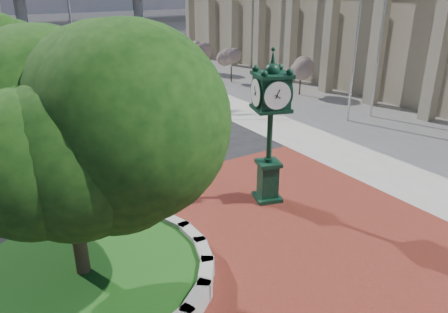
# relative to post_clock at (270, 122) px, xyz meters

# --- Properties ---
(ground) EXTENTS (200.00, 200.00, 0.00)m
(ground) POSITION_rel_post_clock_xyz_m (-1.95, -1.17, -2.95)
(ground) COLOR black
(ground) RESTS_ON ground
(plaza) EXTENTS (12.00, 12.00, 0.04)m
(plaza) POSITION_rel_post_clock_xyz_m (-1.95, -2.17, -2.93)
(plaza) COLOR maroon
(plaza) RESTS_ON ground
(sidewalk) EXTENTS (20.00, 50.00, 0.04)m
(sidewalk) POSITION_rel_post_clock_xyz_m (14.05, 8.83, -2.93)
(sidewalk) COLOR #9E9B93
(sidewalk) RESTS_ON ground
(planter_wall) EXTENTS (2.96, 6.77, 0.54)m
(planter_wall) POSITION_rel_post_clock_xyz_m (-4.65, -1.17, -2.68)
(planter_wall) COLOR #9E9B93
(planter_wall) RESTS_ON ground
(grass_bed) EXTENTS (6.10, 6.10, 0.40)m
(grass_bed) POSITION_rel_post_clock_xyz_m (-6.95, -1.17, -2.75)
(grass_bed) COLOR #1B4B15
(grass_bed) RESTS_ON ground
(civic_building) EXTENTS (17.35, 44.00, 8.60)m
(civic_building) POSITION_rel_post_clock_xyz_m (21.66, 10.83, 1.38)
(civic_building) COLOR tan
(civic_building) RESTS_ON ground
(tree_planter) EXTENTS (5.20, 5.20, 6.33)m
(tree_planter) POSITION_rel_post_clock_xyz_m (-6.95, -1.17, 0.77)
(tree_planter) COLOR #38281C
(tree_planter) RESTS_ON ground
(tree_street) EXTENTS (4.40, 4.40, 5.45)m
(tree_street) POSITION_rel_post_clock_xyz_m (-5.95, 16.83, 0.29)
(tree_street) COLOR #38281C
(tree_street) RESTS_ON ground
(post_clock) EXTENTS (1.35, 1.35, 5.37)m
(post_clock) POSITION_rel_post_clock_xyz_m (0.00, 0.00, 0.00)
(post_clock) COLOR black
(post_clock) RESTS_ON ground
(parked_car) EXTENTS (1.71, 3.99, 1.34)m
(parked_car) POSITION_rel_post_clock_xyz_m (-1.25, 38.13, -2.28)
(parked_car) COLOR maroon
(parked_car) RESTS_ON ground
(flagpole_a) EXTENTS (1.69, 0.41, 10.96)m
(flagpole_a) POSITION_rel_post_clock_xyz_m (11.42, 4.96, 2.66)
(flagpole_a) COLOR silver
(flagpole_a) RESTS_ON ground
(flagpole_b) EXTENTS (1.72, 0.58, 11.29)m
(flagpole_b) POSITION_rel_post_clock_xyz_m (9.64, 5.08, 2.84)
(flagpole_b) COLOR silver
(flagpole_b) RESTS_ON ground
(street_lamp_near) EXTENTS (2.20, 0.40, 9.80)m
(street_lamp_near) POSITION_rel_post_clock_xyz_m (-0.09, 23.86, 2.79)
(street_lamp_near) COLOR slate
(street_lamp_near) RESTS_ON ground
(street_lamp_far) EXTENTS (1.92, 0.31, 8.57)m
(street_lamp_far) POSITION_rel_post_clock_xyz_m (-3.01, 39.44, 2.07)
(street_lamp_far) COLOR slate
(street_lamp_far) RESTS_ON ground
(shrub_near) EXTENTS (1.20, 1.20, 2.20)m
(shrub_near) POSITION_rel_post_clock_xyz_m (11.32, 11.04, -1.36)
(shrub_near) COLOR #38281C
(shrub_near) RESTS_ON ground
(shrub_mid) EXTENTS (1.20, 1.20, 2.20)m
(shrub_mid) POSITION_rel_post_clock_xyz_m (9.60, 17.00, -1.36)
(shrub_mid) COLOR #38281C
(shrub_mid) RESTS_ON ground
(shrub_far) EXTENTS (1.20, 1.20, 2.20)m
(shrub_far) POSITION_rel_post_clock_xyz_m (9.55, 21.75, -1.36)
(shrub_far) COLOR #38281C
(shrub_far) RESTS_ON ground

